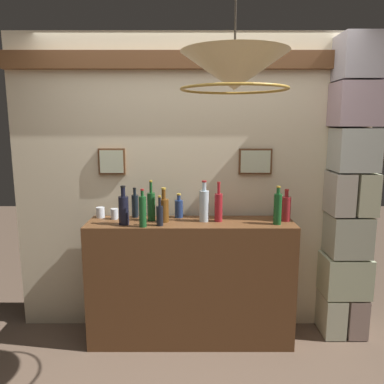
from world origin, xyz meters
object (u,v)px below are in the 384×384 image
(pendant_lamp, at_px, (236,72))
(glass_tumbler_rocks, at_px, (116,214))
(liquor_bottle_bourbon, at_px, (161,215))
(liquor_bottle_sherry, at_px, (144,211))
(liquor_bottle_mezcal, at_px, (279,208))
(liquor_bottle_rye, at_px, (205,205))
(liquor_bottle_gin, at_px, (153,206))
(liquor_bottle_brandy, at_px, (220,207))
(liquor_bottle_amaro, at_px, (125,209))
(liquor_bottle_vermouth, at_px, (136,205))
(liquor_bottle_port, at_px, (180,208))
(liquor_bottle_vodka, at_px, (165,209))
(glass_tumbler_highball, at_px, (102,212))
(liquor_bottle_whiskey, at_px, (287,208))

(pendant_lamp, bearing_deg, glass_tumbler_rocks, 136.10)
(liquor_bottle_bourbon, bearing_deg, pendant_lamp, -52.76)
(liquor_bottle_sherry, xyz_separation_m, liquor_bottle_bourbon, (0.13, 0.03, -0.04))
(liquor_bottle_mezcal, bearing_deg, liquor_bottle_sherry, -175.82)
(liquor_bottle_mezcal, relative_size, pendant_lamp, 0.49)
(liquor_bottle_bourbon, bearing_deg, liquor_bottle_rye, 20.90)
(liquor_bottle_gin, bearing_deg, liquor_bottle_mezcal, -6.79)
(liquor_bottle_brandy, xyz_separation_m, liquor_bottle_gin, (-0.54, 0.03, 0.00))
(liquor_bottle_sherry, bearing_deg, liquor_bottle_brandy, 15.70)
(liquor_bottle_amaro, relative_size, liquor_bottle_mezcal, 1.01)
(liquor_bottle_vermouth, relative_size, liquor_bottle_port, 1.23)
(liquor_bottle_vodka, height_order, glass_tumbler_rocks, liquor_bottle_vodka)
(liquor_bottle_vodka, distance_m, glass_tumbler_rocks, 0.43)
(liquor_bottle_vodka, distance_m, glass_tumbler_highball, 0.56)
(liquor_bottle_vodka, distance_m, liquor_bottle_gin, 0.11)
(liquor_bottle_vermouth, relative_size, glass_tumbler_rocks, 2.89)
(glass_tumbler_highball, bearing_deg, liquor_bottle_port, 0.25)
(liquor_bottle_mezcal, bearing_deg, liquor_bottle_whiskey, 48.35)
(liquor_bottle_whiskey, distance_m, liquor_bottle_rye, 0.66)
(liquor_bottle_vermouth, relative_size, liquor_bottle_sherry, 0.86)
(liquor_bottle_amaro, distance_m, liquor_bottle_mezcal, 1.19)
(liquor_bottle_brandy, bearing_deg, glass_tumbler_highball, 172.75)
(liquor_bottle_rye, bearing_deg, glass_tumbler_rocks, 174.30)
(glass_tumbler_highball, bearing_deg, liquor_bottle_brandy, -7.25)
(liquor_bottle_vodka, distance_m, liquor_bottle_rye, 0.32)
(liquor_bottle_amaro, bearing_deg, liquor_bottle_whiskey, 4.94)
(pendant_lamp, bearing_deg, liquor_bottle_whiskey, 56.31)
(liquor_bottle_sherry, height_order, glass_tumbler_rocks, liquor_bottle_sherry)
(liquor_bottle_gin, height_order, glass_tumbler_highball, liquor_bottle_gin)
(liquor_bottle_vermouth, height_order, liquor_bottle_gin, liquor_bottle_gin)
(liquor_bottle_sherry, relative_size, liquor_bottle_brandy, 0.91)
(liquor_bottle_vodka, xyz_separation_m, liquor_bottle_amaro, (-0.30, -0.08, 0.02))
(liquor_bottle_vermouth, bearing_deg, liquor_bottle_gin, -35.44)
(liquor_bottle_rye, bearing_deg, liquor_bottle_whiskey, 1.03)
(liquor_bottle_vermouth, distance_m, liquor_bottle_brandy, 0.70)
(liquor_bottle_vodka, xyz_separation_m, liquor_bottle_rye, (0.32, 0.02, 0.03))
(liquor_bottle_whiskey, xyz_separation_m, liquor_bottle_vodka, (-0.98, -0.03, -0.00))
(liquor_bottle_vodka, bearing_deg, pendant_lamp, -58.52)
(liquor_bottle_vermouth, height_order, liquor_bottle_bourbon, liquor_bottle_vermouth)
(liquor_bottle_brandy, height_order, glass_tumbler_rocks, liquor_bottle_brandy)
(liquor_bottle_port, distance_m, liquor_bottle_bourbon, 0.29)
(liquor_bottle_gin, relative_size, pendant_lamp, 0.54)
(liquor_bottle_brandy, relative_size, liquor_bottle_bourbon, 1.36)
(liquor_bottle_vermouth, xyz_separation_m, liquor_bottle_bourbon, (0.23, -0.26, -0.02))
(liquor_bottle_gin, height_order, liquor_bottle_bourbon, liquor_bottle_gin)
(pendant_lamp, bearing_deg, liquor_bottle_bourbon, 127.24)
(liquor_bottle_port, distance_m, liquor_bottle_mezcal, 0.80)
(liquor_bottle_vermouth, bearing_deg, liquor_bottle_brandy, -11.06)
(liquor_bottle_vodka, relative_size, liquor_bottle_bourbon, 1.17)
(pendant_lamp, bearing_deg, liquor_bottle_vodka, 121.48)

